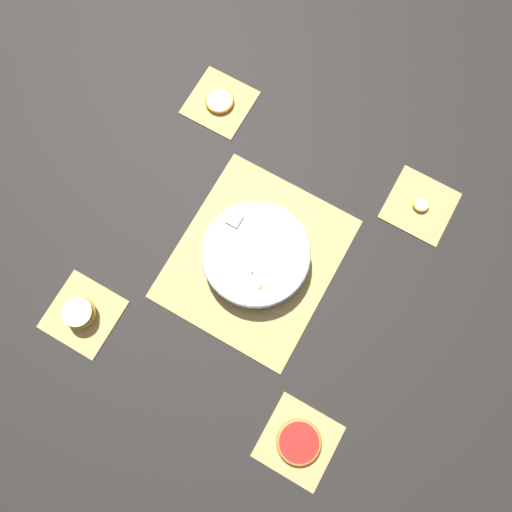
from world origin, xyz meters
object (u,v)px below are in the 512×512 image
object	(u,v)px
fruit_salad_bowl	(256,255)
apple_half	(79,313)
banana_coin_single	(421,204)
grapefruit_slice	(299,442)
orange_slice_whole	(220,101)

from	to	relation	value
fruit_salad_bowl	apple_half	size ratio (longest dim) A/B	3.45
banana_coin_single	apple_half	bearing A→B (deg)	-42.19
fruit_salad_bowl	apple_half	xyz separation A→B (m)	(0.31, -0.28, -0.01)
banana_coin_single	grapefruit_slice	size ratio (longest dim) A/B	0.41
apple_half	grapefruit_slice	world-z (taller)	apple_half
orange_slice_whole	banana_coin_single	size ratio (longest dim) A/B	1.83
grapefruit_slice	banana_coin_single	bearing A→B (deg)	180.00
apple_half	orange_slice_whole	xyz separation A→B (m)	(-0.62, 0.00, -0.02)
banana_coin_single	grapefruit_slice	world-z (taller)	grapefruit_slice
grapefruit_slice	orange_slice_whole	bearing A→B (deg)	-137.81
apple_half	orange_slice_whole	world-z (taller)	apple_half
banana_coin_single	grapefruit_slice	bearing A→B (deg)	0.00
fruit_salad_bowl	orange_slice_whole	size ratio (longest dim) A/B	3.42
fruit_salad_bowl	orange_slice_whole	xyz separation A→B (m)	(-0.31, -0.28, -0.02)
fruit_salad_bowl	apple_half	bearing A→B (deg)	-42.07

